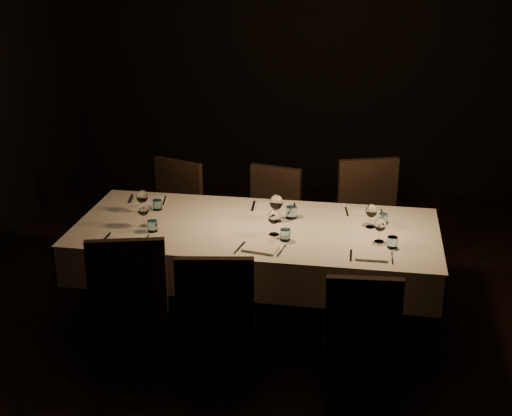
% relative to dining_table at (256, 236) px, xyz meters
% --- Properties ---
extents(room, '(5.01, 6.01, 3.01)m').
position_rel_dining_table_xyz_m(room, '(0.00, 0.00, 0.81)').
color(room, black).
rests_on(room, ground).
extents(dining_table, '(2.52, 1.12, 0.76)m').
position_rel_dining_table_xyz_m(dining_table, '(0.00, 0.00, 0.00)').
color(dining_table, black).
rests_on(dining_table, ground).
extents(chair_near_left, '(0.57, 0.57, 0.98)m').
position_rel_dining_table_xyz_m(chair_near_left, '(-0.67, -0.74, -0.15)').
color(chair_near_left, black).
rests_on(chair_near_left, ground).
extents(place_setting_near_left, '(0.31, 0.40, 0.18)m').
position_rel_dining_table_xyz_m(place_setting_near_left, '(-0.77, -0.22, 0.14)').
color(place_setting_near_left, beige).
rests_on(place_setting_near_left, dining_table).
extents(chair_near_center, '(0.52, 0.52, 0.95)m').
position_rel_dining_table_xyz_m(chair_near_center, '(-0.10, -0.84, -0.16)').
color(chair_near_center, black).
rests_on(chair_near_center, ground).
extents(place_setting_near_center, '(0.33, 0.40, 0.18)m').
position_rel_dining_table_xyz_m(place_setting_near_center, '(0.15, -0.22, 0.14)').
color(place_setting_near_center, beige).
rests_on(place_setting_near_center, dining_table).
extents(chair_near_right, '(0.46, 0.46, 0.89)m').
position_rel_dining_table_xyz_m(chair_near_right, '(0.76, -0.84, -0.19)').
color(chair_near_right, black).
rests_on(chair_near_right, ground).
extents(place_setting_near_right, '(0.30, 0.39, 0.17)m').
position_rel_dining_table_xyz_m(place_setting_near_right, '(0.85, -0.22, 0.14)').
color(place_setting_near_right, beige).
rests_on(place_setting_near_right, dining_table).
extents(chair_far_left, '(0.57, 0.57, 0.93)m').
position_rel_dining_table_xyz_m(chair_far_left, '(-0.84, 0.79, -0.17)').
color(chair_far_left, black).
rests_on(chair_far_left, ground).
extents(place_setting_far_left, '(0.33, 0.40, 0.17)m').
position_rel_dining_table_xyz_m(place_setting_far_left, '(-0.85, 0.22, 0.14)').
color(place_setting_far_left, beige).
rests_on(place_setting_far_left, dining_table).
extents(chair_far_center, '(0.51, 0.51, 0.90)m').
position_rel_dining_table_xyz_m(chair_far_center, '(-0.02, 0.84, -0.19)').
color(chair_far_center, black).
rests_on(chair_far_center, ground).
extents(place_setting_far_center, '(0.36, 0.42, 0.20)m').
position_rel_dining_table_xyz_m(place_setting_far_center, '(0.13, 0.22, 0.15)').
color(place_setting_far_center, beige).
rests_on(place_setting_far_center, dining_table).
extents(chair_far_right, '(0.61, 0.61, 1.01)m').
position_rel_dining_table_xyz_m(chair_far_right, '(0.79, 0.82, -0.14)').
color(chair_far_right, black).
rests_on(chair_far_right, ground).
extents(place_setting_far_right, '(0.32, 0.39, 0.17)m').
position_rel_dining_table_xyz_m(place_setting_far_right, '(0.79, 0.22, 0.14)').
color(place_setting_far_right, beige).
rests_on(place_setting_far_right, dining_table).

